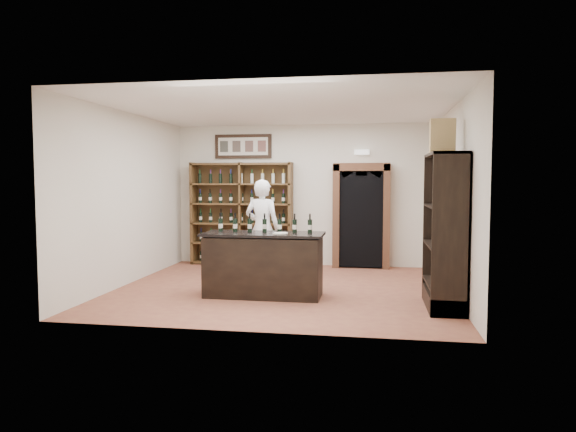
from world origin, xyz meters
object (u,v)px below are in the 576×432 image
Objects in this scene: tasting_counter at (263,265)px; side_cabinet at (447,255)px; shopkeeper at (262,228)px; wine_crate at (443,136)px; counter_bottle_0 at (221,225)px; wine_shelf at (242,214)px.

tasting_counter is 0.85× the size of side_cabinet.
shopkeeper is at bearing 102.80° from tasting_counter.
wine_crate is (3.01, -1.74, 1.53)m from shopkeeper.
tasting_counter is at bearing 111.13° from shopkeeper.
counter_bottle_0 is 3.64m from wine_crate.
counter_bottle_0 is at bearing 174.71° from wine_crate.
shopkeeper is at bearing 148.68° from side_cabinet.
tasting_counter is at bearing 173.72° from side_cabinet.
wine_crate is (-0.07, 0.14, 1.69)m from side_cabinet.
counter_bottle_0 is 0.14× the size of side_cabinet.
counter_bottle_0 is (0.38, -2.84, 0.01)m from wine_shelf.
side_cabinet reaches higher than shopkeeper.
counter_bottle_0 is 0.61× the size of wine_crate.
counter_bottle_0 is (-0.72, 0.09, 0.61)m from tasting_counter.
wine_crate reaches higher than side_cabinet.
wine_crate reaches higher than tasting_counter.
shopkeeper is (0.36, 1.48, -0.19)m from counter_bottle_0.
wine_crate is (2.65, -0.16, 1.95)m from tasting_counter.
tasting_counter is 1.67m from shopkeeper.
shopkeeper reaches higher than tasting_counter.
side_cabinet reaches higher than counter_bottle_0.
tasting_counter is 1.02× the size of shopkeeper.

